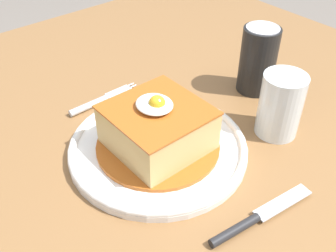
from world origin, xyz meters
TOP-DOWN VIEW (x-y plane):
  - dining_table at (0.00, 0.00)m, footprint 1.16×1.06m
  - main_plate at (-0.01, -0.08)m, footprint 0.27×0.27m
  - sandwich_meal at (-0.02, -0.08)m, footprint 0.19×0.19m
  - fork at (-0.18, -0.08)m, footprint 0.02×0.14m
  - knife at (0.17, -0.08)m, footprint 0.04×0.17m
  - soda_can at (-0.04, 0.17)m, footprint 0.07×0.07m
  - drinking_glass at (0.07, 0.10)m, footprint 0.07×0.07m

SIDE VIEW (x-z plane):
  - dining_table at x=0.00m, z-range 0.26..0.99m
  - fork at x=-0.18m, z-range 0.72..0.73m
  - knife at x=0.17m, z-range 0.72..0.73m
  - main_plate at x=-0.01m, z-range 0.72..0.74m
  - sandwich_meal at x=-0.02m, z-range 0.72..0.81m
  - drinking_glass at x=0.07m, z-range 0.71..0.82m
  - soda_can at x=-0.04m, z-range 0.72..0.85m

